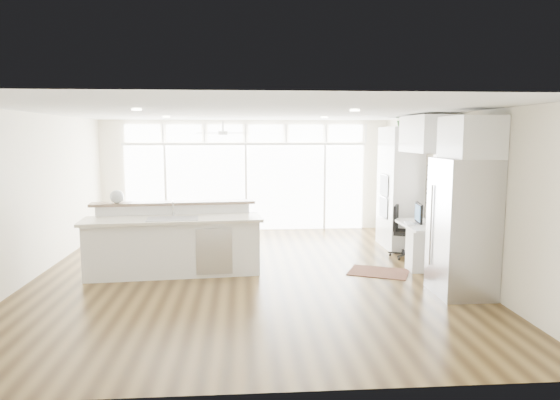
{
  "coord_description": "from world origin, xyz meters",
  "views": [
    {
      "loc": [
        -0.07,
        -8.27,
        2.32
      ],
      "look_at": [
        0.59,
        0.6,
        1.17
      ],
      "focal_mm": 32.0,
      "sensor_mm": 36.0,
      "label": 1
    }
  ],
  "objects": [
    {
      "name": "transom_row",
      "position": [
        0.0,
        3.94,
        2.38
      ],
      "size": [
        5.9,
        0.06,
        0.4
      ],
      "primitive_type": "cube",
      "color": "white",
      "rests_on": "wall_back"
    },
    {
      "name": "rug",
      "position": [
        2.23,
        -0.13,
        0.01
      ],
      "size": [
        1.19,
        1.05,
        0.01
      ],
      "primitive_type": "cube",
      "rotation": [
        0.0,
        0.0,
        -0.42
      ],
      "color": "black",
      "rests_on": "floor"
    },
    {
      "name": "floor",
      "position": [
        0.0,
        0.0,
        -0.01
      ],
      "size": [
        7.0,
        8.0,
        0.02
      ],
      "primitive_type": "cube",
      "color": "#3A2812",
      "rests_on": "ground"
    },
    {
      "name": "desk_window",
      "position": [
        3.46,
        0.3,
        1.55
      ],
      "size": [
        0.04,
        0.85,
        0.85
      ],
      "primitive_type": "cube",
      "color": "white",
      "rests_on": "wall_right"
    },
    {
      "name": "wall_left",
      "position": [
        -3.5,
        0.0,
        1.35
      ],
      "size": [
        0.04,
        8.0,
        2.7
      ],
      "primitive_type": "cube",
      "color": "white",
      "rests_on": "floor"
    },
    {
      "name": "monitor",
      "position": [
        3.05,
        0.3,
        0.96
      ],
      "size": [
        0.14,
        0.48,
        0.39
      ],
      "primitive_type": "cube",
      "rotation": [
        0.0,
        0.0,
        -0.14
      ],
      "color": "black",
      "rests_on": "desk_nook"
    },
    {
      "name": "wall_back",
      "position": [
        0.0,
        4.0,
        1.35
      ],
      "size": [
        7.0,
        0.04,
        2.7
      ],
      "primitive_type": "cube",
      "color": "white",
      "rests_on": "floor"
    },
    {
      "name": "oven_cabinet",
      "position": [
        3.17,
        1.8,
        1.25
      ],
      "size": [
        0.64,
        1.2,
        2.5
      ],
      "primitive_type": "cube",
      "color": "white",
      "rests_on": "floor"
    },
    {
      "name": "wall_right",
      "position": [
        3.5,
        0.0,
        1.35
      ],
      "size": [
        0.04,
        8.0,
        2.7
      ],
      "primitive_type": "cube",
      "color": "white",
      "rests_on": "floor"
    },
    {
      "name": "desk_nook",
      "position": [
        3.13,
        0.3,
        0.38
      ],
      "size": [
        0.72,
        1.3,
        0.76
      ],
      "primitive_type": "cube",
      "color": "white",
      "rests_on": "floor"
    },
    {
      "name": "keyboard",
      "position": [
        2.88,
        0.3,
        0.77
      ],
      "size": [
        0.19,
        0.37,
        0.02
      ],
      "primitive_type": "cube",
      "rotation": [
        0.0,
        0.0,
        -0.15
      ],
      "color": "white",
      "rests_on": "desk_nook"
    },
    {
      "name": "ceiling_fan",
      "position": [
        -0.5,
        2.8,
        2.48
      ],
      "size": [
        1.16,
        1.16,
        0.32
      ],
      "primitive_type": "cube",
      "color": "silver",
      "rests_on": "ceiling"
    },
    {
      "name": "kitchen_island",
      "position": [
        -1.25,
        0.06,
        0.59
      ],
      "size": [
        3.04,
        1.36,
        1.17
      ],
      "primitive_type": "cube",
      "rotation": [
        0.0,
        0.0,
        0.09
      ],
      "color": "white",
      "rests_on": "floor"
    },
    {
      "name": "office_chair",
      "position": [
        3.04,
        0.88,
        0.5
      ],
      "size": [
        0.67,
        0.65,
        0.99
      ],
      "primitive_type": "cube",
      "rotation": [
        0.0,
        0.0,
        -0.43
      ],
      "color": "black",
      "rests_on": "floor"
    },
    {
      "name": "recessed_lights",
      "position": [
        0.0,
        0.2,
        2.68
      ],
      "size": [
        3.4,
        3.0,
        0.02
      ],
      "primitive_type": "cube",
      "color": "beige",
      "rests_on": "ceiling"
    },
    {
      "name": "fishbowl",
      "position": [
        -2.23,
        0.37,
        1.29
      ],
      "size": [
        0.27,
        0.27,
        0.23
      ],
      "primitive_type": "sphere",
      "rotation": [
        0.0,
        0.0,
        0.19
      ],
      "color": "silver",
      "rests_on": "kitchen_island"
    },
    {
      "name": "upper_cabinets",
      "position": [
        3.17,
        0.3,
        2.35
      ],
      "size": [
        0.64,
        1.3,
        0.64
      ],
      "primitive_type": "cube",
      "color": "white",
      "rests_on": "wall_right"
    },
    {
      "name": "wall_front",
      "position": [
        0.0,
        -4.0,
        1.35
      ],
      "size": [
        7.0,
        0.04,
        2.7
      ],
      "primitive_type": "cube",
      "color": "white",
      "rests_on": "floor"
    },
    {
      "name": "glass_wall",
      "position": [
        0.0,
        3.94,
        1.05
      ],
      "size": [
        5.8,
        0.06,
        2.08
      ],
      "primitive_type": "cube",
      "color": "white",
      "rests_on": "wall_back"
    },
    {
      "name": "ceiling",
      "position": [
        0.0,
        0.0,
        2.7
      ],
      "size": [
        7.0,
        8.0,
        0.02
      ],
      "primitive_type": "cube",
      "color": "silver",
      "rests_on": "wall_back"
    },
    {
      "name": "potted_plant",
      "position": [
        3.17,
        1.8,
        2.62
      ],
      "size": [
        0.31,
        0.34,
        0.23
      ],
      "primitive_type": "imported",
      "rotation": [
        0.0,
        0.0,
        -0.16
      ],
      "color": "#2D5C27",
      "rests_on": "oven_cabinet"
    },
    {
      "name": "refrigerator",
      "position": [
        3.11,
        -1.35,
        1.0
      ],
      "size": [
        0.76,
        0.9,
        2.0
      ],
      "primitive_type": "cube",
      "color": "#AFAFB3",
      "rests_on": "floor"
    },
    {
      "name": "fridge_cabinet",
      "position": [
        3.17,
        -1.35,
        2.3
      ],
      "size": [
        0.64,
        0.9,
        0.6
      ],
      "primitive_type": "cube",
      "color": "white",
      "rests_on": "wall_right"
    },
    {
      "name": "framed_photos",
      "position": [
        3.46,
        0.92,
        1.4
      ],
      "size": [
        0.06,
        0.22,
        0.8
      ],
      "primitive_type": "cube",
      "color": "black",
      "rests_on": "wall_right"
    }
  ]
}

